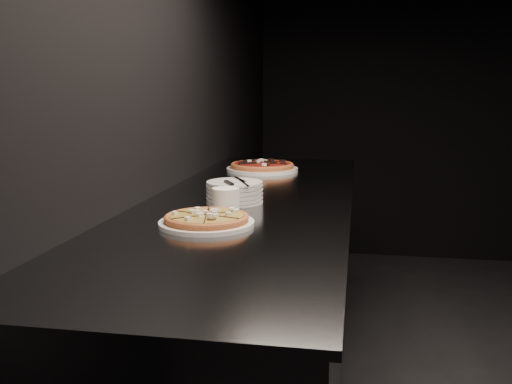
% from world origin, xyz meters
% --- Properties ---
extents(wall_left, '(0.02, 5.00, 2.80)m').
position_xyz_m(wall_left, '(-2.50, 0.00, 1.40)').
color(wall_left, black).
rests_on(wall_left, floor).
extents(counter, '(0.74, 2.44, 0.92)m').
position_xyz_m(counter, '(-2.13, 0.00, 0.46)').
color(counter, slate).
rests_on(counter, floor).
extents(pizza_mushroom, '(0.32, 0.32, 0.03)m').
position_xyz_m(pizza_mushroom, '(-2.18, -0.46, 0.94)').
color(pizza_mushroom, white).
rests_on(pizza_mushroom, counter).
extents(pizza_tomato, '(0.39, 0.39, 0.04)m').
position_xyz_m(pizza_tomato, '(-2.20, 0.70, 0.94)').
color(pizza_tomato, white).
rests_on(pizza_tomato, counter).
extents(plate_stack, '(0.20, 0.20, 0.07)m').
position_xyz_m(plate_stack, '(-2.17, -0.10, 0.96)').
color(plate_stack, white).
rests_on(plate_stack, counter).
extents(cutlery, '(0.09, 0.21, 0.01)m').
position_xyz_m(cutlery, '(-2.16, -0.11, 1.00)').
color(cutlery, '#B2B4B9').
rests_on(cutlery, plate_stack).
extents(ramekin, '(0.09, 0.09, 0.08)m').
position_xyz_m(ramekin, '(-2.17, -0.26, 0.96)').
color(ramekin, white).
rests_on(ramekin, counter).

